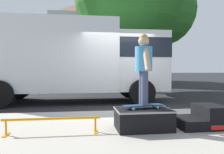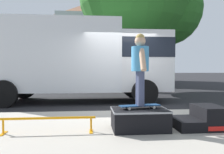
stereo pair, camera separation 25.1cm
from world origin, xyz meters
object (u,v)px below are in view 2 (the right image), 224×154
object	(u,v)px
skate_box	(140,119)
skater_kid	(140,63)
kicker_ramp	(202,119)
grind_rail	(48,121)
skateboard	(140,106)
box_truck	(79,58)

from	to	relation	value
skate_box	skater_kid	distance (m)	1.04
kicker_ramp	grind_rail	xyz separation A→B (m)	(-2.89, -0.06, 0.04)
grind_rail	skateboard	distance (m)	1.71
skate_box	grind_rail	xyz separation A→B (m)	(-1.67, -0.06, 0.01)
kicker_ramp	box_truck	world-z (taller)	box_truck
skate_box	skater_kid	bearing A→B (deg)	71.53
skateboard	box_truck	distance (m)	4.98
skate_box	box_truck	bearing A→B (deg)	106.34
kicker_ramp	skater_kid	world-z (taller)	skater_kid
grind_rail	skateboard	xyz separation A→B (m)	(1.69, 0.10, 0.23)
skate_box	grind_rail	distance (m)	1.67
box_truck	skater_kid	bearing A→B (deg)	-73.33
kicker_ramp	grind_rail	size ratio (longest dim) A/B	0.54
grind_rail	skateboard	size ratio (longest dim) A/B	2.10
skate_box	skateboard	distance (m)	0.24
skate_box	box_truck	distance (m)	5.07
kicker_ramp	box_truck	size ratio (longest dim) A/B	0.13
kicker_ramp	skater_kid	distance (m)	1.61
skater_kid	kicker_ramp	bearing A→B (deg)	-2.21
skate_box	kicker_ramp	world-z (taller)	kicker_ramp
kicker_ramp	skater_kid	bearing A→B (deg)	177.79
grind_rail	box_truck	world-z (taller)	box_truck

